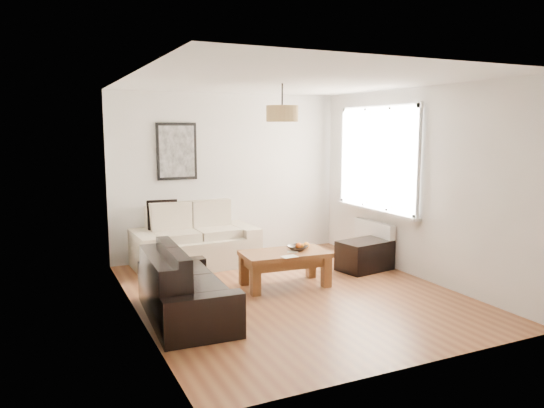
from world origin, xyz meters
name	(u,v)px	position (x,y,z in m)	size (l,w,h in m)	color
floor	(292,293)	(0.00, 0.00, 0.00)	(4.50, 4.50, 0.00)	brown
ceiling	(293,81)	(0.00, 0.00, 2.60)	(3.80, 4.50, 0.00)	white
wall_back	(229,175)	(0.00, 2.25, 1.30)	(3.80, 0.04, 2.60)	silver
wall_front	(417,219)	(0.00, -2.25, 1.30)	(3.80, 0.04, 2.60)	silver
wall_left	(135,199)	(-1.90, 0.00, 1.30)	(0.04, 4.50, 2.60)	silver
wall_right	(416,183)	(1.90, 0.00, 1.30)	(0.04, 4.50, 2.60)	silver
window_bay	(378,158)	(1.86, 0.80, 1.60)	(0.14, 1.90, 1.60)	white
radiator	(374,238)	(1.82, 0.80, 0.38)	(0.10, 0.90, 0.52)	white
poster	(177,151)	(-0.85, 2.22, 1.70)	(0.62, 0.04, 0.87)	black
pendant_shade	(282,114)	(0.00, 0.30, 2.23)	(0.40, 0.40, 0.20)	tan
loveseat_cream	(195,237)	(-0.72, 1.78, 0.44)	(1.78, 0.97, 0.89)	beige
sofa_leather	(186,285)	(-1.43, -0.25, 0.36)	(1.65, 0.80, 0.71)	black
coffee_table	(285,269)	(0.05, 0.31, 0.23)	(1.12, 0.61, 0.46)	brown
ottoman	(365,255)	(1.45, 0.51, 0.22)	(0.76, 0.49, 0.43)	black
cushion_left	(162,215)	(-1.15, 2.00, 0.77)	(0.44, 0.14, 0.44)	black
cushion_right	(206,214)	(-0.47, 2.00, 0.74)	(0.37, 0.11, 0.37)	black
fruit_bowl	(297,248)	(0.23, 0.32, 0.49)	(0.26, 0.26, 0.06)	black
orange_a	(302,246)	(0.33, 0.35, 0.50)	(0.07, 0.07, 0.07)	orange
orange_b	(306,245)	(0.40, 0.37, 0.50)	(0.08, 0.08, 0.08)	orange
orange_c	(299,246)	(0.29, 0.37, 0.50)	(0.09, 0.09, 0.09)	orange
papers	(289,257)	(-0.02, 0.05, 0.46)	(0.19, 0.14, 0.01)	white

